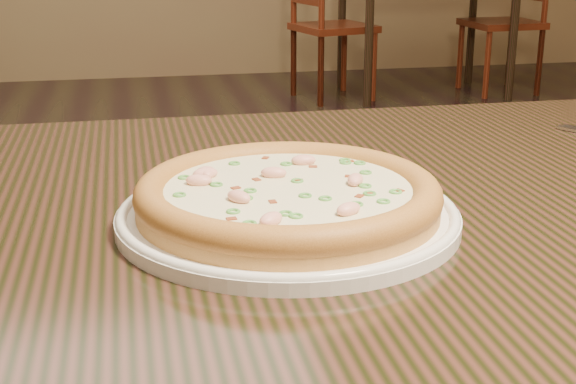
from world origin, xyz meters
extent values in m
cube|color=black|center=(0.29, -0.50, 0.73)|extent=(1.20, 0.80, 0.04)
cylinder|color=white|center=(0.17, -0.55, 0.76)|extent=(0.31, 0.31, 0.01)
torus|color=white|center=(0.17, -0.55, 0.76)|extent=(0.31, 0.31, 0.01)
cylinder|color=tan|center=(0.17, -0.55, 0.77)|extent=(0.27, 0.27, 0.02)
torus|color=#B27B3A|center=(0.17, -0.55, 0.78)|extent=(0.27, 0.27, 0.03)
cylinder|color=beige|center=(0.17, -0.55, 0.78)|extent=(0.22, 0.22, 0.00)
ellipsoid|color=#F2B29E|center=(0.09, -0.52, 0.79)|extent=(0.03, 0.02, 0.01)
ellipsoid|color=#F2B29E|center=(0.23, -0.55, 0.79)|extent=(0.02, 0.03, 0.01)
ellipsoid|color=#F2B29E|center=(0.16, -0.51, 0.79)|extent=(0.03, 0.02, 0.01)
ellipsoid|color=#F2B29E|center=(0.14, -0.64, 0.79)|extent=(0.03, 0.03, 0.01)
ellipsoid|color=#F2B29E|center=(0.10, -0.50, 0.79)|extent=(0.01, 0.02, 0.01)
ellipsoid|color=#F2B29E|center=(0.12, -0.58, 0.79)|extent=(0.03, 0.03, 0.01)
ellipsoid|color=#F2B29E|center=(0.10, -0.50, 0.79)|extent=(0.03, 0.02, 0.01)
ellipsoid|color=#F2B29E|center=(0.20, -0.62, 0.79)|extent=(0.03, 0.02, 0.01)
ellipsoid|color=#F2B29E|center=(0.10, -0.50, 0.79)|extent=(0.03, 0.03, 0.01)
ellipsoid|color=#F2B29E|center=(0.20, -0.48, 0.79)|extent=(0.03, 0.02, 0.01)
cube|color=maroon|center=(0.18, -0.53, 0.78)|extent=(0.01, 0.01, 0.00)
cube|color=maroon|center=(0.23, -0.58, 0.78)|extent=(0.01, 0.01, 0.00)
cube|color=maroon|center=(0.15, -0.59, 0.78)|extent=(0.01, 0.01, 0.00)
cube|color=maroon|center=(0.12, -0.54, 0.78)|extent=(0.01, 0.01, 0.00)
cube|color=maroon|center=(0.22, -0.59, 0.78)|extent=(0.01, 0.01, 0.00)
cube|color=maroon|center=(0.23, -0.53, 0.78)|extent=(0.01, 0.01, 0.00)
cube|color=maroon|center=(0.16, -0.51, 0.78)|extent=(0.01, 0.01, 0.00)
cube|color=maroon|center=(0.26, -0.58, 0.78)|extent=(0.01, 0.01, 0.00)
cube|color=maroon|center=(0.16, -0.45, 0.78)|extent=(0.01, 0.01, 0.00)
cube|color=maroon|center=(0.14, -0.52, 0.78)|extent=(0.01, 0.01, 0.00)
cube|color=maroon|center=(0.24, -0.48, 0.78)|extent=(0.01, 0.01, 0.00)
cube|color=maroon|center=(0.20, -0.49, 0.78)|extent=(0.01, 0.01, 0.00)
cube|color=maroon|center=(0.11, -0.62, 0.78)|extent=(0.01, 0.01, 0.00)
cube|color=maroon|center=(0.12, -0.58, 0.78)|extent=(0.01, 0.01, 0.00)
cube|color=maroon|center=(0.09, -0.50, 0.78)|extent=(0.01, 0.01, 0.00)
torus|color=#4F9A3F|center=(0.24, -0.56, 0.79)|extent=(0.01, 0.01, 0.00)
torus|color=#4F9A3F|center=(0.25, -0.52, 0.79)|extent=(0.01, 0.01, 0.00)
torus|color=#4F9A3F|center=(0.18, -0.48, 0.79)|extent=(0.02, 0.02, 0.00)
torus|color=#4F9A3F|center=(0.13, -0.55, 0.79)|extent=(0.02, 0.02, 0.00)
torus|color=#4F9A3F|center=(0.11, -0.60, 0.79)|extent=(0.01, 0.01, 0.00)
torus|color=#4F9A3F|center=(0.23, -0.58, 0.79)|extent=(0.01, 0.01, 0.00)
torus|color=#4F9A3F|center=(0.13, -0.47, 0.79)|extent=(0.01, 0.01, 0.00)
torus|color=#4F9A3F|center=(0.08, -0.50, 0.79)|extent=(0.02, 0.02, 0.00)
torus|color=#4F9A3F|center=(0.19, -0.59, 0.79)|extent=(0.02, 0.02, 0.00)
torus|color=#4F9A3F|center=(0.11, -0.53, 0.79)|extent=(0.01, 0.01, 0.00)
torus|color=#4F9A3F|center=(0.07, -0.55, 0.79)|extent=(0.02, 0.02, 0.00)
torus|color=#4F9A3F|center=(0.26, -0.58, 0.79)|extent=(0.02, 0.02, 0.00)
torus|color=#4F9A3F|center=(0.24, -0.48, 0.79)|extent=(0.01, 0.01, 0.00)
torus|color=#4F9A3F|center=(0.16, -0.62, 0.79)|extent=(0.01, 0.01, 0.00)
torus|color=#4F9A3F|center=(0.13, -0.57, 0.79)|extent=(0.01, 0.01, 0.00)
torus|color=#4F9A3F|center=(0.24, -0.48, 0.79)|extent=(0.02, 0.02, 0.00)
torus|color=#4F9A3F|center=(0.18, -0.53, 0.79)|extent=(0.01, 0.01, 0.00)
torus|color=#4F9A3F|center=(0.21, -0.61, 0.79)|extent=(0.01, 0.01, 0.00)
torus|color=#4F9A3F|center=(0.18, -0.58, 0.79)|extent=(0.02, 0.02, 0.00)
torus|color=#4F9A3F|center=(0.15, -0.62, 0.79)|extent=(0.01, 0.01, 0.00)
torus|color=#4F9A3F|center=(0.24, -0.60, 0.79)|extent=(0.02, 0.02, 0.00)
torus|color=#4F9A3F|center=(0.12, -0.63, 0.79)|extent=(0.01, 0.01, 0.00)
torus|color=#4F9A3F|center=(0.25, -0.49, 0.79)|extent=(0.02, 0.02, 0.00)
cube|color=silver|center=(0.60, -0.29, 0.75)|extent=(0.03, 0.05, 0.00)
cube|color=silver|center=(0.60, -0.29, 0.75)|extent=(0.03, 0.05, 0.00)
cylinder|color=black|center=(1.42, 3.26, 0.35)|extent=(0.05, 0.05, 0.71)
cylinder|color=black|center=(2.32, 3.26, 0.35)|extent=(0.05, 0.05, 0.71)
cylinder|color=black|center=(1.42, 3.86, 0.35)|extent=(0.05, 0.05, 0.71)
cylinder|color=black|center=(2.32, 3.86, 0.35)|extent=(0.05, 0.05, 0.71)
cube|color=#4E1A0B|center=(1.28, 3.53, 0.43)|extent=(0.51, 0.51, 0.04)
cylinder|color=#4E1A0B|center=(1.50, 3.40, 0.21)|extent=(0.04, 0.04, 0.41)
cylinder|color=#4E1A0B|center=(1.41, 3.75, 0.21)|extent=(0.04, 0.04, 0.41)
cylinder|color=#4E1A0B|center=(1.15, 3.31, 0.21)|extent=(0.04, 0.04, 0.41)
cylinder|color=#4E1A0B|center=(1.06, 3.66, 0.21)|extent=(0.04, 0.04, 0.41)
cylinder|color=#4E1A0B|center=(1.15, 3.31, 0.47)|extent=(0.04, 0.04, 0.95)
cylinder|color=#4E1A0B|center=(1.06, 3.66, 0.47)|extent=(0.04, 0.04, 0.95)
cube|color=#4E1A0B|center=(1.10, 3.49, 0.60)|extent=(0.12, 0.36, 0.05)
cube|color=#4E1A0B|center=(2.37, 3.52, 0.43)|extent=(0.45, 0.45, 0.04)
cylinder|color=#4E1A0B|center=(2.18, 3.69, 0.21)|extent=(0.04, 0.04, 0.41)
cylinder|color=#4E1A0B|center=(2.20, 3.33, 0.21)|extent=(0.04, 0.04, 0.41)
cylinder|color=#4E1A0B|center=(2.54, 3.72, 0.21)|extent=(0.04, 0.04, 0.41)
cylinder|color=#4E1A0B|center=(2.56, 3.36, 0.21)|extent=(0.04, 0.04, 0.41)
cylinder|color=#4E1A0B|center=(2.54, 3.72, 0.47)|extent=(0.04, 0.04, 0.95)
cylinder|color=#4E1A0B|center=(2.56, 3.36, 0.47)|extent=(0.04, 0.04, 0.95)
camera|label=1|loc=(0.03, -1.21, 1.00)|focal=50.00mm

